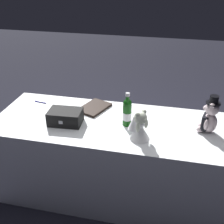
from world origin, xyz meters
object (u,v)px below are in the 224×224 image
at_px(teddy_bear_groom, 209,117).
at_px(signing_pen, 40,102).
at_px(teddy_bear_bride, 139,126).
at_px(gift_case_black, 65,117).
at_px(guestbook, 94,108).
at_px(champagne_bottle, 127,112).

height_order(teddy_bear_groom, signing_pen, teddy_bear_groom).
relative_size(teddy_bear_groom, signing_pen, 2.40).
bearing_deg(teddy_bear_bride, gift_case_black, 172.41).
xyz_separation_m(gift_case_black, guestbook, (0.16, 0.29, -0.05)).
bearing_deg(gift_case_black, champagne_bottle, 9.23).
height_order(signing_pen, gift_case_black, gift_case_black).
height_order(teddy_bear_bride, champagne_bottle, champagne_bottle).
height_order(teddy_bear_bride, signing_pen, teddy_bear_bride).
bearing_deg(teddy_bear_bride, guestbook, 140.34).
distance_m(signing_pen, gift_case_black, 0.48).
height_order(gift_case_black, guestbook, gift_case_black).
relative_size(teddy_bear_groom, champagne_bottle, 1.09).
bearing_deg(gift_case_black, signing_pen, 141.27).
xyz_separation_m(teddy_bear_groom, teddy_bear_bride, (-0.51, -0.20, -0.02)).
bearing_deg(gift_case_black, teddy_bear_bride, -7.59).
bearing_deg(teddy_bear_groom, gift_case_black, -174.16).
height_order(champagne_bottle, guestbook, champagne_bottle).
distance_m(teddy_bear_bride, guestbook, 0.59).
distance_m(gift_case_black, guestbook, 0.33).
xyz_separation_m(teddy_bear_groom, signing_pen, (-1.49, 0.18, -0.12)).
distance_m(teddy_bear_groom, champagne_bottle, 0.63).
bearing_deg(gift_case_black, guestbook, 60.71).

